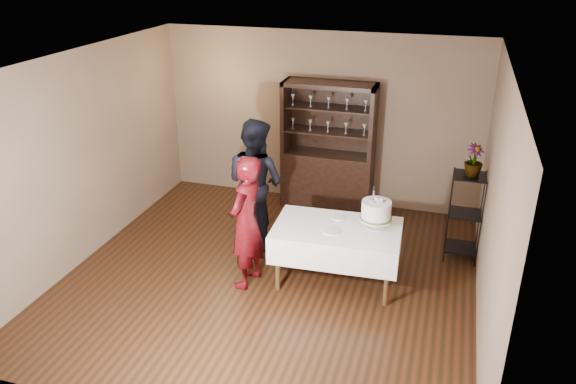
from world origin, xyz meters
name	(u,v)px	position (x,y,z in m)	size (l,w,h in m)	color
floor	(270,277)	(0.00, 0.00, 0.00)	(5.00, 5.00, 0.00)	black
ceiling	(267,62)	(0.00, 0.00, 2.70)	(5.00, 5.00, 0.00)	silver
back_wall	(320,119)	(0.00, 2.50, 1.35)	(5.00, 0.02, 2.70)	brown
wall_left	(85,157)	(-2.50, 0.00, 1.35)	(0.02, 5.00, 2.70)	brown
wall_right	(494,205)	(2.50, 0.00, 1.35)	(0.02, 5.00, 2.70)	brown
china_hutch	(328,167)	(0.20, 2.25, 0.66)	(1.40, 0.48, 2.00)	black
plant_etagere	(465,213)	(2.28, 1.20, 0.65)	(0.42, 0.42, 1.20)	black
cake_table	(337,240)	(0.81, 0.14, 0.58)	(1.56, 1.01, 0.76)	white
woman	(246,222)	(-0.22, -0.20, 0.83)	(0.61, 0.40, 1.67)	#3B0512
man	(255,182)	(-0.49, 0.85, 0.89)	(0.87, 0.68, 1.79)	black
cake	(376,211)	(1.25, 0.26, 0.97)	(0.41, 0.41, 0.54)	silver
plate_near	(332,231)	(0.78, 0.01, 0.76)	(0.20, 0.20, 0.01)	silver
plate_far	(339,218)	(0.78, 0.38, 0.76)	(0.16, 0.16, 0.01)	silver
potted_plant	(474,160)	(2.29, 1.20, 1.39)	(0.23, 0.23, 0.41)	#4F6E34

